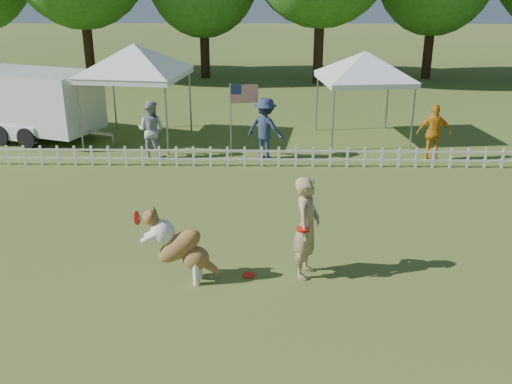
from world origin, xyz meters
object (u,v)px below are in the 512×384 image
spectator_a (151,130)px  spectator_c (434,133)px  handler (307,227)px  canopy_tent_left (137,95)px  dog (181,246)px  cargo_trailer (34,105)px  flag_pole (231,122)px  frisbee_on_turf (249,275)px  spectator_b (265,129)px  canopy_tent_right (363,97)px

spectator_a → spectator_c: (8.49, -0.11, -0.02)m
spectator_c → handler: bearing=63.9°
canopy_tent_left → spectator_a: 2.16m
dog → handler: bearing=11.6°
canopy_tent_left → cargo_trailer: size_ratio=0.59×
dog → spectator_c: bearing=53.3°
spectator_a → handler: bearing=133.6°
canopy_tent_left → flag_pole: size_ratio=1.36×
flag_pole → dog: bearing=-107.0°
cargo_trailer → handler: bearing=-27.9°
dog → frisbee_on_turf: size_ratio=5.72×
frisbee_on_turf → flag_pole: flag_pole is taller
cargo_trailer → spectator_a: (4.37, -2.13, -0.29)m
dog → flag_pole: (0.46, 7.36, 0.46)m
spectator_b → handler: bearing=122.7°
frisbee_on_turf → cargo_trailer: size_ratio=0.05×
frisbee_on_turf → spectator_b: bearing=87.9°
dog → spectator_a: (-1.97, 7.51, 0.18)m
dog → spectator_c: size_ratio=0.81×
flag_pole → spectator_b: bearing=-3.5°
spectator_a → spectator_c: bearing=-167.6°
cargo_trailer → spectator_c: 13.06m
spectator_a → spectator_b: bearing=-166.4°
frisbee_on_turf → canopy_tent_right: size_ratio=0.08×
spectator_b → frisbee_on_turf: bearing=114.4°
canopy_tent_right → spectator_a: size_ratio=1.64×
spectator_b → cargo_trailer: bearing=11.5°
dog → canopy_tent_left: (-2.75, 9.40, 0.88)m
spectator_a → dog: bearing=117.8°
flag_pole → spectator_b: flag_pole is taller
dog → flag_pole: 7.39m
spectator_a → spectator_c: spectator_a is taller
dog → canopy_tent_right: bearing=68.8°
frisbee_on_turf → spectator_c: spectator_c is taller
canopy_tent_right → spectator_c: 3.04m
canopy_tent_right → flag_pole: size_ratio=1.25×
frisbee_on_turf → canopy_tent_right: 10.32m
canopy_tent_left → canopy_tent_right: (7.49, 0.39, -0.13)m
handler → flag_pole: (-1.82, 7.08, 0.19)m
frisbee_on_turf → cargo_trailer: cargo_trailer is taller
canopy_tent_left → flag_pole: canopy_tent_left is taller
handler → canopy_tent_right: bearing=4.1°
handler → cargo_trailer: 12.73m
frisbee_on_turf → spectator_a: size_ratio=0.14×
handler → flag_pole: flag_pole is taller
canopy_tent_left → handler: bearing=-53.6°
spectator_c → canopy_tent_right: bearing=-48.6°
dog → cargo_trailer: (-6.34, 9.64, 0.48)m
handler → cargo_trailer: cargo_trailer is taller
dog → canopy_tent_right: (4.74, 9.79, 0.75)m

